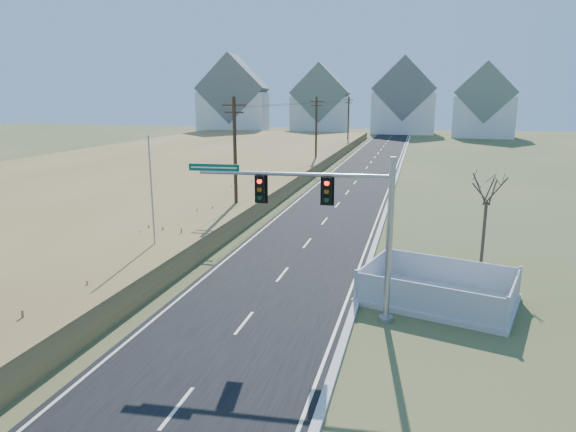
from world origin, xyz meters
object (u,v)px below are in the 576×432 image
object	(u,v)px
traffic_signal_mast	(343,220)
fence_enclosure	(437,296)
bare_tree	(488,187)
flagpole	(153,216)
open_sign	(365,296)

from	to	relation	value
traffic_signal_mast	fence_enclosure	world-z (taller)	traffic_signal_mast
traffic_signal_mast	bare_tree	size ratio (longest dim) A/B	1.54
fence_enclosure	flagpole	bearing A→B (deg)	-169.71
traffic_signal_mast	flagpole	xyz separation A→B (m)	(-10.70, 4.04, -1.38)
flagpole	bare_tree	distance (m)	17.56
traffic_signal_mast	open_sign	distance (m)	4.30
traffic_signal_mast	open_sign	bearing A→B (deg)	60.78
traffic_signal_mast	fence_enclosure	distance (m)	6.21
open_sign	flagpole	distance (m)	11.99
traffic_signal_mast	open_sign	world-z (taller)	traffic_signal_mast
open_sign	flagpole	bearing A→B (deg)	175.82
fence_enclosure	open_sign	world-z (taller)	fence_enclosure
fence_enclosure	open_sign	bearing A→B (deg)	-146.41
traffic_signal_mast	flagpole	bearing A→B (deg)	154.72
traffic_signal_mast	bare_tree	distance (m)	10.25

